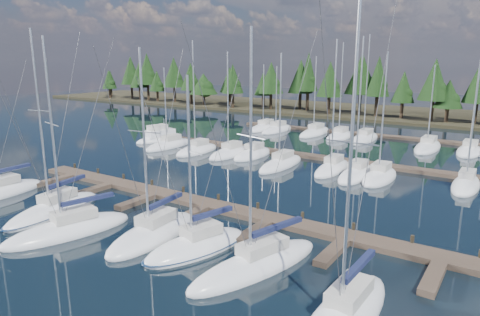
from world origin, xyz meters
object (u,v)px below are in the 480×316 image
Objects in this scene: main_dock at (207,207)px; motor_yacht_left at (160,138)px; front_sailboat_3 at (154,233)px; front_sailboat_2 at (69,230)px; front_sailboat_5 at (257,264)px; front_sailboat_6 at (345,315)px; front_sailboat_4 at (197,246)px; front_sailboat_1 at (55,209)px.

motor_yacht_left reaches higher than main_dock.
motor_yacht_left is at bearing 133.37° from front_sailboat_3.
front_sailboat_5 reaches higher than front_sailboat_2.
front_sailboat_6 is at bearing -18.51° from front_sailboat_5.
front_sailboat_4 is 11.10m from front_sailboat_6.
front_sailboat_1 is 5.16m from front_sailboat_2.
front_sailboat_1 is at bearing -142.82° from main_dock.
front_sailboat_2 is at bearing -162.45° from front_sailboat_4.
front_sailboat_2 is 14.37m from front_sailboat_5.
front_sailboat_5 is (18.84, 0.97, 0.00)m from front_sailboat_1.
motor_yacht_left is (-40.38, 29.14, 0.15)m from front_sailboat_6.
front_sailboat_3 is at bearing -179.82° from front_sailboat_5.
front_sailboat_4 is at bearing 179.50° from front_sailboat_5.
front_sailboat_1 reaches higher than main_dock.
front_sailboat_6 is at bearing -2.56° from front_sailboat_1.
front_sailboat_3 is 0.86× the size of front_sailboat_6.
front_sailboat_1 is at bearing 157.58° from front_sailboat_2.
front_sailboat_5 reaches higher than motor_yacht_left.
front_sailboat_1 is 31.92m from motor_yacht_left.
front_sailboat_5 reaches higher than front_sailboat_3.
front_sailboat_1 reaches higher than front_sailboat_2.
front_sailboat_3 is 0.94× the size of front_sailboat_5.
front_sailboat_4 is at bearing -42.48° from motor_yacht_left.
front_sailboat_4 is 0.83× the size of front_sailboat_5.
front_sailboat_2 reaches higher than main_dock.
front_sailboat_6 is (14.80, -2.07, 0.02)m from front_sailboat_3.
front_sailboat_6 reaches higher than motor_yacht_left.
main_dock is 17.46m from front_sailboat_6.
front_sailboat_1 is at bearing 177.44° from front_sailboat_6.
front_sailboat_5 is (4.64, -0.04, 0.02)m from front_sailboat_4.
front_sailboat_5 is (8.55, 0.03, 0.01)m from front_sailboat_3.
main_dock is 3.61× the size of front_sailboat_4.
front_sailboat_4 reaches higher than main_dock.
front_sailboat_3 is 1.14× the size of front_sailboat_4.
front_sailboat_4 is at bearing 0.99° from front_sailboat_3.
main_dock is 12.44m from front_sailboat_1.
front_sailboat_1 is at bearing -175.92° from front_sailboat_4.
front_sailboat_5 reaches higher than main_dock.
front_sailboat_6 is 49.80m from motor_yacht_left.
front_sailboat_4 is 1.41× the size of motor_yacht_left.
motor_yacht_left is (-15.29, 28.02, 0.17)m from front_sailboat_1.
main_dock is 11.07m from front_sailboat_5.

